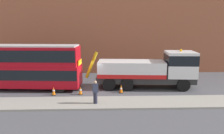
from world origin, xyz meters
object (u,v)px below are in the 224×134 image
at_px(traffic_cone_near_bus, 54,91).
at_px(traffic_cone_near_truck, 121,89).
at_px(double_decker_bus, 20,65).
at_px(traffic_cone_midway, 80,91).
at_px(pedestrian_bystander, 95,92).
at_px(recovery_tow_truck, 150,69).

distance_m(traffic_cone_near_bus, traffic_cone_near_truck, 5.74).
distance_m(double_decker_bus, traffic_cone_midway, 6.26).
bearing_deg(traffic_cone_near_bus, pedestrian_bystander, -36.28).
relative_size(recovery_tow_truck, traffic_cone_near_truck, 14.20).
bearing_deg(pedestrian_bystander, traffic_cone_midway, 17.32).
distance_m(pedestrian_bystander, traffic_cone_near_bus, 4.52).
bearing_deg(pedestrian_bystander, traffic_cone_near_truck, -43.76).
bearing_deg(double_decker_bus, traffic_cone_near_truck, -5.42).
bearing_deg(traffic_cone_near_truck, pedestrian_bystander, -124.44).
xyz_separation_m(pedestrian_bystander, traffic_cone_midway, (-1.37, 2.73, -0.64)).
height_order(pedestrian_bystander, traffic_cone_midway, pedestrian_bystander).
height_order(traffic_cone_near_bus, traffic_cone_midway, same).
bearing_deg(double_decker_bus, traffic_cone_midway, -14.66).
distance_m(double_decker_bus, traffic_cone_near_truck, 9.46).
xyz_separation_m(pedestrian_bystander, traffic_cone_near_truck, (2.12, 3.09, -0.64)).
distance_m(recovery_tow_truck, traffic_cone_near_truck, 3.53).
bearing_deg(traffic_cone_near_bus, traffic_cone_near_truck, 4.44).
xyz_separation_m(recovery_tow_truck, traffic_cone_near_bus, (-8.55, -2.01, -1.42)).
distance_m(double_decker_bus, traffic_cone_near_bus, 4.40).
distance_m(traffic_cone_midway, traffic_cone_near_truck, 3.51).
height_order(double_decker_bus, traffic_cone_midway, double_decker_bus).
relative_size(pedestrian_bystander, traffic_cone_midway, 2.38).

